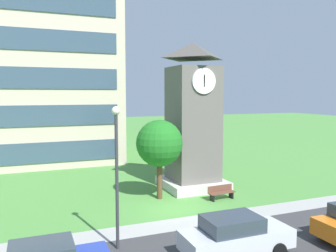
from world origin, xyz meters
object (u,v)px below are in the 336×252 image
(street_lamp, at_px, (117,162))
(tree_streetside, at_px, (159,144))
(park_bench, at_px, (221,192))
(clock_tower, at_px, (193,124))
(parked_car_silver, at_px, (235,235))

(street_lamp, xyz_separation_m, tree_streetside, (4.22, 6.09, -0.25))
(park_bench, relative_size, street_lamp, 0.30)
(clock_tower, xyz_separation_m, parked_car_silver, (-3.01, -10.17, -3.67))
(street_lamp, bearing_deg, clock_tower, 46.41)
(clock_tower, height_order, parked_car_silver, clock_tower)
(clock_tower, relative_size, park_bench, 5.56)
(clock_tower, relative_size, tree_streetside, 2.02)
(park_bench, distance_m, parked_car_silver, 7.73)
(tree_streetside, distance_m, parked_car_silver, 8.95)
(park_bench, distance_m, tree_streetside, 4.98)
(tree_streetside, relative_size, parked_car_silver, 1.09)
(clock_tower, relative_size, street_lamp, 1.66)
(tree_streetside, bearing_deg, clock_tower, 27.50)
(street_lamp, bearing_deg, parked_car_silver, -29.50)
(street_lamp, relative_size, parked_car_silver, 1.32)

